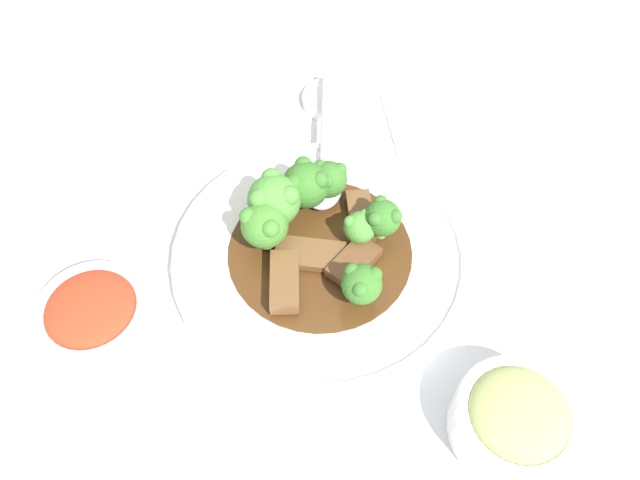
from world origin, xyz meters
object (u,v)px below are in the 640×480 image
object	(u,v)px
broccoli_floret_4	(329,179)
side_bowl_kimchi	(93,314)
broccoli_floret_6	(382,217)
beef_strip_3	(354,262)
broccoli_floret_5	(264,224)
broccoli_floret_2	(360,227)
main_plate	(320,253)
broccoli_floret_1	(362,284)
broccoli_floret_3	(306,184)
sauce_dish	(331,98)
beef_strip_2	(310,254)
serving_spoon	(322,174)
broccoli_floret_0	(274,200)
beef_strip_0	(361,216)
side_bowl_appetizer	(515,419)
beef_strip_1	(285,281)

from	to	relation	value
broccoli_floret_4	side_bowl_kimchi	distance (m)	0.27
broccoli_floret_4	broccoli_floret_6	size ratio (longest dim) A/B	0.97
beef_strip_3	broccoli_floret_5	size ratio (longest dim) A/B	1.11
broccoli_floret_2	broccoli_floret_6	distance (m)	0.02
main_plate	broccoli_floret_1	bearing A→B (deg)	-155.56
broccoli_floret_1	broccoli_floret_5	size ratio (longest dim) A/B	0.84
broccoli_floret_3	broccoli_floret_1	bearing A→B (deg)	-164.74
broccoli_floret_2	sauce_dish	world-z (taller)	broccoli_floret_2
beef_strip_2	sauce_dish	distance (m)	0.25
main_plate	serving_spoon	size ratio (longest dim) A/B	1.35
beef_strip_3	serving_spoon	xyz separation A→B (m)	(0.12, 0.01, 0.00)
beef_strip_2	broccoli_floret_0	size ratio (longest dim) A/B	1.23
main_plate	beef_strip_2	world-z (taller)	beef_strip_2
side_bowl_kimchi	beef_strip_2	bearing A→B (deg)	-80.70
side_bowl_kimchi	beef_strip_3	bearing A→B (deg)	-86.09
broccoli_floret_2	broccoli_floret_3	size ratio (longest dim) A/B	0.69
beef_strip_0	side_bowl_appetizer	world-z (taller)	side_bowl_appetizer
main_plate	broccoli_floret_0	world-z (taller)	broccoli_floret_0
broccoli_floret_1	side_bowl_appetizer	xyz separation A→B (m)	(-0.14, -0.10, -0.02)
side_bowl_appetizer	beef_strip_0	bearing A→B (deg)	20.11
beef_strip_1	sauce_dish	size ratio (longest dim) A/B	0.92
broccoli_floret_5	beef_strip_0	bearing A→B (deg)	-80.80
broccoli_floret_2	serving_spoon	size ratio (longest dim) A/B	0.16
beef_strip_1	broccoli_floret_0	world-z (taller)	broccoli_floret_0
broccoli_floret_3	broccoli_floret_6	xyz separation A→B (m)	(-0.05, -0.07, -0.00)
broccoli_floret_3	broccoli_floret_6	world-z (taller)	broccoli_floret_3
beef_strip_3	broccoli_floret_1	bearing A→B (deg)	178.53
broccoli_floret_6	side_bowl_kimchi	distance (m)	0.29
beef_strip_3	serving_spoon	world-z (taller)	serving_spoon
broccoli_floret_5	sauce_dish	xyz separation A→B (m)	(0.22, -0.10, -0.04)
beef_strip_0	broccoli_floret_5	size ratio (longest dim) A/B	1.14
beef_strip_1	broccoli_floret_4	distance (m)	0.12
broccoli_floret_0	side_bowl_appetizer	world-z (taller)	broccoli_floret_0
broccoli_floret_0	broccoli_floret_4	size ratio (longest dim) A/B	1.37
beef_strip_0	beef_strip_3	distance (m)	0.06
broccoli_floret_1	side_bowl_appetizer	bearing A→B (deg)	-143.09
beef_strip_2	broccoli_floret_5	distance (m)	0.06
main_plate	broccoli_floret_4	world-z (taller)	broccoli_floret_4
beef_strip_0	broccoli_floret_4	distance (m)	0.05
beef_strip_0	serving_spoon	world-z (taller)	serving_spoon
broccoli_floret_6	serving_spoon	world-z (taller)	broccoli_floret_6
broccoli_floret_5	sauce_dish	distance (m)	0.25
broccoli_floret_0	broccoli_floret_6	distance (m)	0.11
main_plate	broccoli_floret_3	distance (m)	0.07
broccoli_floret_6	sauce_dish	bearing A→B (deg)	3.45
side_bowl_kimchi	side_bowl_appetizer	xyz separation A→B (m)	(-0.16, -0.36, 0.01)
beef_strip_2	broccoli_floret_0	world-z (taller)	broccoli_floret_0
broccoli_floret_3	side_bowl_appetizer	world-z (taller)	broccoli_floret_3
broccoli_floret_2	broccoli_floret_6	bearing A→B (deg)	-83.60
broccoli_floret_1	broccoli_floret_4	world-z (taller)	same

